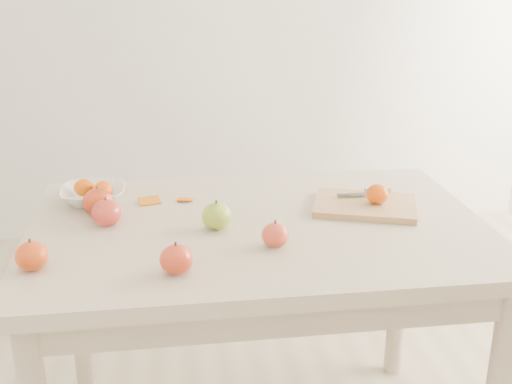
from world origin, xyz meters
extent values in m
cube|color=beige|center=(0.00, 0.00, 0.73)|extent=(1.20, 0.80, 0.04)
cylinder|color=#BCAA8E|center=(-0.54, 0.34, 0.35)|extent=(0.06, 0.06, 0.71)
cylinder|color=#BCAA8E|center=(0.54, 0.34, 0.35)|extent=(0.06, 0.06, 0.71)
cube|color=tan|center=(0.31, 0.07, 0.76)|extent=(0.33, 0.28, 0.02)
ellipsoid|color=#CC4007|center=(0.34, 0.06, 0.80)|extent=(0.06, 0.06, 0.05)
imported|color=white|center=(-0.45, 0.22, 0.77)|extent=(0.19, 0.19, 0.05)
ellipsoid|color=#E65208|center=(-0.47, 0.23, 0.79)|extent=(0.06, 0.06, 0.05)
ellipsoid|color=#E64908|center=(-0.42, 0.21, 0.79)|extent=(0.06, 0.06, 0.05)
cube|color=#C5680D|center=(-0.29, 0.19, 0.75)|extent=(0.07, 0.06, 0.01)
cube|color=orange|center=(-0.19, 0.20, 0.75)|extent=(0.05, 0.04, 0.01)
cube|color=silver|center=(0.37, 0.14, 0.78)|extent=(0.08, 0.02, 0.01)
cube|color=#323539|center=(0.29, 0.11, 0.78)|extent=(0.10, 0.02, 0.00)
ellipsoid|color=#77A120|center=(-0.11, -0.02, 0.79)|extent=(0.08, 0.08, 0.07)
ellipsoid|color=#A71221|center=(-0.39, 0.04, 0.78)|extent=(0.08, 0.08, 0.07)
ellipsoid|color=#A61E1B|center=(-0.22, -0.26, 0.78)|extent=(0.07, 0.07, 0.07)
ellipsoid|color=#980901|center=(-0.54, -0.20, 0.78)|extent=(0.07, 0.07, 0.07)
ellipsoid|color=maroon|center=(0.02, -0.15, 0.78)|extent=(0.07, 0.07, 0.06)
ellipsoid|color=maroon|center=(-0.42, 0.12, 0.79)|extent=(0.08, 0.08, 0.08)
camera|label=1|loc=(-0.22, -1.55, 1.40)|focal=45.00mm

